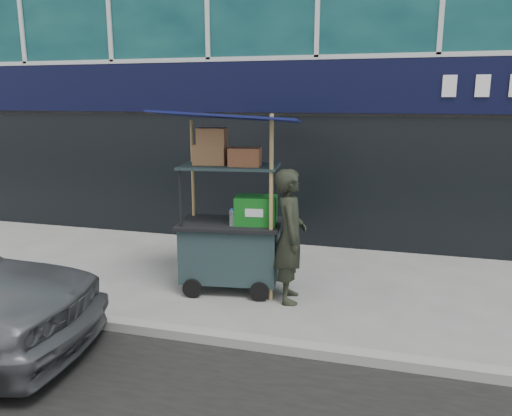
% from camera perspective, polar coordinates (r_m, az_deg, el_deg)
% --- Properties ---
extents(ground, '(80.00, 80.00, 0.00)m').
position_cam_1_polar(ground, '(5.92, 0.06, -14.77)').
color(ground, slate).
rests_on(ground, ground).
extents(curb, '(80.00, 0.18, 0.12)m').
position_cam_1_polar(curb, '(5.72, -0.50, -15.11)').
color(curb, gray).
rests_on(curb, ground).
extents(vendor_cart, '(2.07, 1.59, 2.57)m').
position_cam_1_polar(vendor_cart, '(7.07, -2.81, -2.37)').
color(vendor_cart, '#1A2A2C').
rests_on(vendor_cart, ground).
extents(vendor_man, '(0.56, 0.74, 1.81)m').
position_cam_1_polar(vendor_man, '(6.68, 3.91, -3.22)').
color(vendor_man, black).
rests_on(vendor_man, ground).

